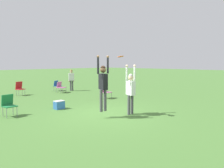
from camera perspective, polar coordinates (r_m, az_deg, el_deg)
ground_plane at (r=9.28m, az=-1.91°, el=-8.02°), size 120.00×120.00×0.00m
person_jumping at (r=8.56m, az=-2.34°, el=0.59°), size 0.63×0.51×2.21m
person_defending at (r=9.17m, az=4.88°, el=-1.13°), size 0.62×0.51×2.10m
frisbee at (r=8.71m, az=2.26°, el=7.17°), size 0.25×0.25×0.06m
camping_chair_0 at (r=9.88m, az=-25.40°, el=-4.64°), size 0.52×0.56×0.89m
camping_chair_1 at (r=13.32m, az=-1.77°, el=-1.76°), size 0.53×0.57×0.81m
camping_chair_3 at (r=15.80m, az=-22.97°, el=-0.83°), size 0.57×0.62×0.92m
camping_chair_4 at (r=17.39m, az=-14.19°, el=-0.23°), size 0.68×0.73×0.79m
camping_chair_5 at (r=16.28m, az=-13.31°, el=-0.61°), size 0.74×0.80×0.79m
person_spectator_near at (r=17.14m, az=-10.56°, el=1.51°), size 0.54×0.33×1.65m
cooler_box at (r=10.66m, az=-13.65°, el=-5.30°), size 0.45×0.34×0.39m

